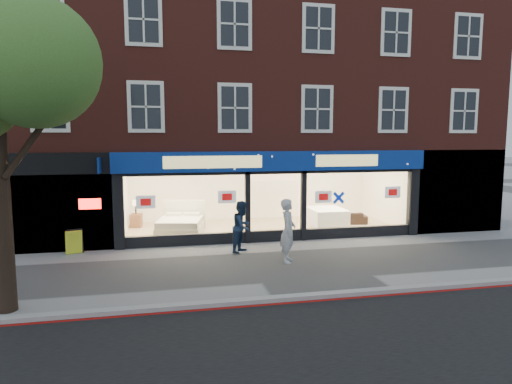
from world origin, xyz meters
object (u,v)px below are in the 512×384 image
object	(u,v)px
mattress_stack	(326,217)
pedestrian_grey	(288,231)
pedestrian_blue	(242,227)
display_bed	(181,225)
a_board	(74,242)
sofa	(346,218)

from	to	relation	value
mattress_stack	pedestrian_grey	distance (m)	5.76
mattress_stack	pedestrian_blue	bearing A→B (deg)	-141.67
mattress_stack	display_bed	bearing A→B (deg)	-176.88
a_board	pedestrian_grey	world-z (taller)	pedestrian_grey
a_board	sofa	bearing A→B (deg)	-3.31
mattress_stack	sofa	xyz separation A→B (m)	(0.94, 0.10, -0.10)
display_bed	a_board	xyz separation A→B (m)	(-3.54, -2.09, -0.03)
a_board	pedestrian_blue	world-z (taller)	pedestrian_blue
sofa	mattress_stack	bearing A→B (deg)	17.18
mattress_stack	a_board	xyz separation A→B (m)	(-9.66, -2.43, -0.05)
display_bed	sofa	distance (m)	7.07
a_board	mattress_stack	bearing A→B (deg)	-2.61
pedestrian_grey	pedestrian_blue	distance (m)	1.88
mattress_stack	pedestrian_blue	xyz separation A→B (m)	(-4.24, -3.35, 0.41)
pedestrian_grey	sofa	bearing A→B (deg)	-18.22
mattress_stack	pedestrian_grey	xyz separation A→B (m)	(-3.09, -4.84, 0.52)
mattress_stack	pedestrian_grey	world-z (taller)	pedestrian_grey
sofa	pedestrian_grey	xyz separation A→B (m)	(-4.04, -4.94, 0.62)
sofa	pedestrian_grey	size ratio (longest dim) A/B	0.88
a_board	pedestrian_blue	distance (m)	5.52
mattress_stack	sofa	distance (m)	0.95
sofa	a_board	xyz separation A→B (m)	(-10.60, -2.53, 0.05)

